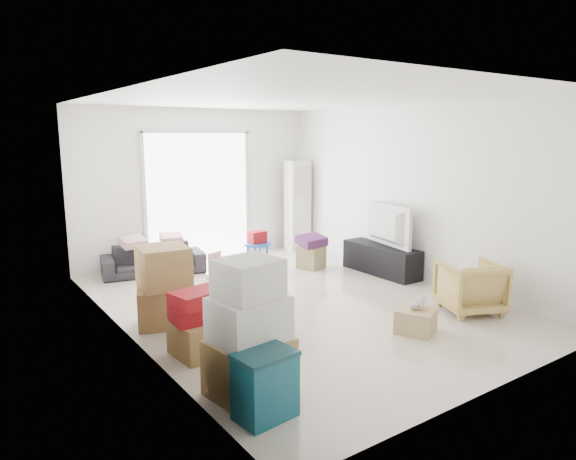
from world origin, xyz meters
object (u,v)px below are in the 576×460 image
(ac_tower, at_px, (298,206))
(sofa, at_px, (153,255))
(kids_table, at_px, (257,242))
(wood_crate, at_px, (416,320))
(television, at_px, (382,241))
(armchair, at_px, (470,284))
(tv_console, at_px, (381,259))
(storage_bins, at_px, (265,385))
(ottoman, at_px, (311,257))

(ac_tower, height_order, sofa, ac_tower)
(kids_table, xyz_separation_m, wood_crate, (-0.08, -3.62, -0.30))
(television, relative_size, kids_table, 1.88)
(kids_table, height_order, wood_crate, kids_table)
(armchair, bearing_deg, television, -77.14)
(armchair, distance_m, wood_crate, 1.12)
(ac_tower, distance_m, wood_crate, 4.62)
(ac_tower, relative_size, tv_console, 1.24)
(ac_tower, bearing_deg, sofa, -177.15)
(wood_crate, bearing_deg, armchair, 4.13)
(wood_crate, bearing_deg, storage_bins, -167.02)
(tv_console, height_order, kids_table, kids_table)
(tv_console, xyz_separation_m, kids_table, (-1.42, 1.56, 0.20))
(sofa, bearing_deg, ottoman, -15.07)
(tv_console, distance_m, television, 0.31)
(storage_bins, bearing_deg, ottoman, 48.13)
(television, bearing_deg, ac_tower, 12.39)
(tv_console, xyz_separation_m, armchair, (-0.40, -1.97, 0.13))
(ac_tower, height_order, wood_crate, ac_tower)
(television, bearing_deg, wood_crate, 155.04)
(television, distance_m, sofa, 3.73)
(tv_console, distance_m, kids_table, 2.12)
(sofa, xyz_separation_m, ottoman, (2.33, -1.19, -0.13))
(tv_console, xyz_separation_m, television, (0.00, -0.00, 0.31))
(ac_tower, distance_m, storage_bins, 6.24)
(ottoman, height_order, wood_crate, ottoman)
(sofa, distance_m, ottoman, 2.62)
(kids_table, bearing_deg, ottoman, -42.58)
(tv_console, relative_size, armchair, 1.96)
(ottoman, distance_m, kids_table, 0.97)
(storage_bins, bearing_deg, kids_table, 59.24)
(ottoman, bearing_deg, kids_table, 137.42)
(armchair, bearing_deg, ac_tower, -70.42)
(ac_tower, xyz_separation_m, armchair, (-0.35, -4.24, -0.51))
(ottoman, bearing_deg, storage_bins, -131.87)
(storage_bins, distance_m, ottoman, 4.75)
(ottoman, bearing_deg, television, -51.88)
(ac_tower, xyz_separation_m, ottoman, (-0.68, -1.34, -0.69))
(ac_tower, relative_size, television, 1.51)
(ac_tower, height_order, ottoman, ac_tower)
(tv_console, bearing_deg, kids_table, 132.23)
(sofa, height_order, storage_bins, sofa)
(armchair, height_order, wood_crate, armchair)
(wood_crate, bearing_deg, tv_console, 53.91)
(armchair, relative_size, ottoman, 1.93)
(sofa, xyz_separation_m, storage_bins, (-0.84, -4.73, -0.04))
(television, xyz_separation_m, wood_crate, (-1.50, -2.05, -0.41))
(television, xyz_separation_m, ottoman, (-0.73, 0.93, -0.36))
(sofa, height_order, ottoman, sofa)
(tv_console, height_order, armchair, armchair)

